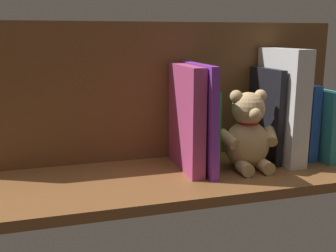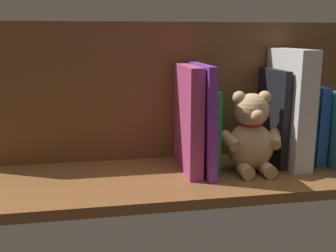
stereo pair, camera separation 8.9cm
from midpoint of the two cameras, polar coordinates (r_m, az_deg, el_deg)
ground_plane at (r=92.11cm, az=-2.78°, el=-7.53°), size 98.52×31.10×2.20cm
shelf_back_panel at (r=100.31cm, az=-4.65°, el=4.86°), size 98.52×1.50×34.17cm
book_0 at (r=108.06cm, az=17.93°, el=0.45°), size 3.43×17.94×17.93cm
book_1 at (r=107.75cm, az=16.03°, el=0.86°), size 2.49×14.27×19.00cm
book_2 at (r=106.30cm, az=14.74°, el=0.93°), size 2.13×14.15×19.57cm
dictionary_thick_white at (r=101.92cm, az=13.58°, el=2.87°), size 4.55×17.96×27.86cm
book_3 at (r=101.98cm, az=11.35°, el=1.61°), size 1.57×15.12×23.06cm
teddy_bear at (r=94.67cm, az=8.73°, el=-1.20°), size 15.16×12.07×18.69cm
book_4 at (r=96.33cm, az=2.67°, el=-0.14°), size 2.14×14.78×18.67cm
book_5 at (r=92.50cm, az=1.74°, el=1.24°), size 2.40×19.98×24.75cm
book_6 at (r=92.44cm, az=-0.15°, el=1.14°), size 3.14×18.39×24.39cm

